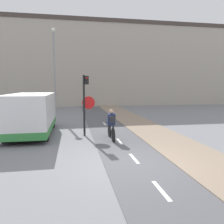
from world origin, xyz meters
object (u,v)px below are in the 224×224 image
at_px(traffic_light_pole, 86,99).
at_px(van, 31,114).
at_px(cyclist_near, 111,126).
at_px(street_lamp_far, 54,64).

distance_m(traffic_light_pole, van, 3.22).
distance_m(traffic_light_pole, cyclist_near, 2.09).
bearing_deg(traffic_light_pole, cyclist_near, -44.44).
xyz_separation_m(street_lamp_far, van, (-0.70, -8.26, -3.57)).
xyz_separation_m(traffic_light_pole, street_lamp_far, (-2.23, 9.22, 2.67)).
bearing_deg(van, street_lamp_far, 85.15).
relative_size(street_lamp_far, cyclist_near, 4.41).
bearing_deg(street_lamp_far, traffic_light_pole, -76.37).
bearing_deg(cyclist_near, van, 152.80).
height_order(traffic_light_pole, street_lamp_far, street_lamp_far).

